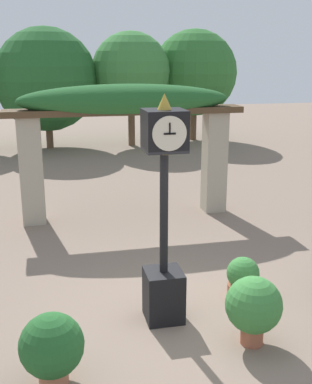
{
  "coord_description": "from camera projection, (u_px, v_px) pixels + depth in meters",
  "views": [
    {
      "loc": [
        -1.67,
        -6.07,
        3.65
      ],
      "look_at": [
        -0.23,
        0.46,
        1.76
      ],
      "focal_mm": 45.0,
      "sensor_mm": 36.0,
      "label": 1
    }
  ],
  "objects": [
    {
      "name": "pedestal_clock",
      "position": [
        164.0,
        223.0,
        6.57
      ],
      "size": [
        0.54,
        0.58,
        3.2
      ],
      "color": "black",
      "rests_on": "ground"
    },
    {
      "name": "potted_plant_far_left",
      "position": [
        254.0,
        306.0,
        6.21
      ],
      "size": [
        0.74,
        0.74,
        0.93
      ],
      "color": "#9E563D",
      "rests_on": "ground"
    },
    {
      "name": "potted_plant_near_left",
      "position": [
        243.0,
        278.0,
        7.44
      ],
      "size": [
        0.51,
        0.51,
        0.68
      ],
      "color": "#9E563D",
      "rests_on": "ground"
    },
    {
      "name": "pergola",
      "position": [
        126.0,
        116.0,
        10.77
      ],
      "size": [
        5.36,
        1.1,
        3.07
      ],
      "color": "#A89E89",
      "rests_on": "ground"
    },
    {
      "name": "tree_line",
      "position": [
        101.0,
        76.0,
        19.7
      ],
      "size": [
        12.5,
        4.63,
        4.81
      ],
      "color": "brown",
      "rests_on": "ground"
    },
    {
      "name": "potted_plant_near_right",
      "position": [
        52.0,
        347.0,
        5.46
      ],
      "size": [
        0.75,
        0.75,
        0.87
      ],
      "color": "#B26B4C",
      "rests_on": "ground"
    },
    {
      "name": "ground_plane",
      "position": [
        178.0,
        315.0,
        7.05
      ],
      "size": [
        60.0,
        60.0,
        0.0
      ],
      "primitive_type": "plane",
      "color": "#7F6B5B"
    }
  ]
}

